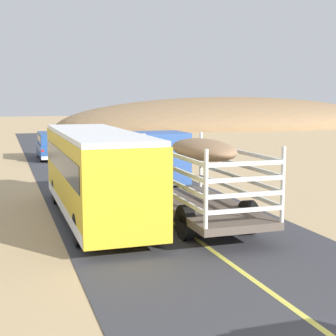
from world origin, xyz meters
TOP-DOWN VIEW (x-y plane):
  - livestock_truck at (0.75, 13.51)m, footprint 2.53×9.70m
  - bus at (-2.48, 12.59)m, footprint 2.54×10.00m
  - car_far at (-2.23, 31.60)m, footprint 1.90×4.62m
  - distant_hill at (29.13, 68.11)m, footprint 55.13×27.96m

SIDE VIEW (x-z plane):
  - distant_hill at x=29.13m, z-range -4.55..4.55m
  - car_far at x=-2.23m, z-range 0.12..2.05m
  - bus at x=-2.48m, z-range 0.14..3.35m
  - livestock_truck at x=0.75m, z-range 0.28..3.30m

